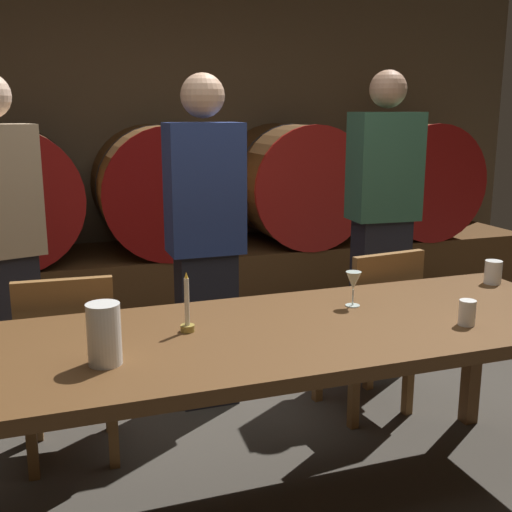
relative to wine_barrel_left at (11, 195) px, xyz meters
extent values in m
plane|color=#3F3A33|center=(1.06, -2.59, -0.98)|extent=(8.85, 8.85, 0.00)
cube|color=brown|center=(1.06, 0.55, 0.33)|extent=(6.81, 0.24, 2.62)
cube|color=brown|center=(1.06, 0.00, -0.72)|extent=(6.13, 0.90, 0.51)
cylinder|color=#513319|center=(0.00, 0.00, 0.00)|extent=(0.93, 0.86, 0.93)
cylinder|color=#9E1411|center=(0.00, -0.45, 0.00)|extent=(0.95, 0.03, 0.95)
cylinder|color=#9E1411|center=(0.00, 0.45, 0.00)|extent=(0.95, 0.03, 0.95)
cylinder|color=#2D2D33|center=(0.00, 0.00, 0.00)|extent=(0.94, 0.04, 0.94)
cylinder|color=brown|center=(1.04, 0.00, 0.00)|extent=(0.93, 0.86, 0.93)
cylinder|color=maroon|center=(1.04, -0.45, 0.00)|extent=(0.95, 0.03, 0.95)
cylinder|color=maroon|center=(1.04, 0.45, 0.00)|extent=(0.95, 0.03, 0.95)
cylinder|color=#2D2D33|center=(1.04, 0.00, 0.00)|extent=(0.94, 0.04, 0.94)
cylinder|color=brown|center=(2.12, 0.00, 0.00)|extent=(0.93, 0.86, 0.93)
cylinder|color=#B21C16|center=(2.12, -0.45, 0.00)|extent=(0.95, 0.03, 0.95)
cylinder|color=#B21C16|center=(2.12, 0.45, 0.00)|extent=(0.95, 0.03, 0.95)
cylinder|color=#2D2D33|center=(2.12, 0.00, 0.00)|extent=(0.94, 0.04, 0.94)
cylinder|color=brown|center=(3.18, 0.00, 0.00)|extent=(0.93, 0.86, 0.93)
cylinder|color=#9E1411|center=(3.18, -0.45, 0.00)|extent=(0.95, 0.03, 0.95)
cylinder|color=#9E1411|center=(3.18, 0.45, 0.00)|extent=(0.95, 0.03, 0.95)
cylinder|color=#2D2D33|center=(3.18, 0.00, 0.00)|extent=(0.94, 0.04, 0.94)
cube|color=brown|center=(0.98, -2.64, -0.24)|extent=(2.53, 0.86, 0.05)
cube|color=brown|center=(2.16, -2.27, -0.62)|extent=(0.07, 0.07, 0.71)
cube|color=brown|center=(0.25, -1.92, -0.54)|extent=(0.42, 0.42, 0.04)
cube|color=brown|center=(0.24, -2.10, -0.31)|extent=(0.40, 0.06, 0.42)
cube|color=brown|center=(0.43, -1.76, -0.77)|extent=(0.05, 0.05, 0.42)
cube|color=brown|center=(0.09, -1.74, -0.77)|extent=(0.05, 0.05, 0.42)
cube|color=brown|center=(0.41, -2.10, -0.77)|extent=(0.05, 0.05, 0.42)
cube|color=brown|center=(0.07, -2.08, -0.77)|extent=(0.05, 0.05, 0.42)
cube|color=brown|center=(1.73, -1.94, -0.54)|extent=(0.44, 0.44, 0.04)
cube|color=brown|center=(1.75, -2.12, -0.31)|extent=(0.40, 0.09, 0.42)
cube|color=brown|center=(1.88, -1.75, -0.77)|extent=(0.05, 0.05, 0.42)
cube|color=brown|center=(1.54, -1.79, -0.77)|extent=(0.05, 0.05, 0.42)
cube|color=brown|center=(1.92, -2.09, -0.77)|extent=(0.05, 0.05, 0.42)
cube|color=brown|center=(1.58, -2.13, -0.77)|extent=(0.05, 0.05, 0.42)
cube|color=black|center=(-0.02, -1.44, -0.55)|extent=(0.34, 0.28, 0.86)
cube|color=black|center=(0.98, -1.59, -0.56)|extent=(0.30, 0.20, 0.83)
cube|color=navy|center=(0.98, -1.59, 0.18)|extent=(0.38, 0.24, 0.66)
sphere|color=#D8A884|center=(0.98, -1.59, 0.64)|extent=(0.22, 0.22, 0.22)
cube|color=black|center=(2.05, -1.53, -0.51)|extent=(0.31, 0.22, 0.94)
cube|color=#336047|center=(2.05, -1.53, 0.26)|extent=(0.40, 0.27, 0.61)
sphere|color=tan|center=(2.05, -1.53, 0.69)|extent=(0.21, 0.21, 0.21)
cylinder|color=olive|center=(0.65, -2.56, -0.20)|extent=(0.05, 0.05, 0.02)
cylinder|color=#EDE5CC|center=(0.65, -2.56, -0.10)|extent=(0.02, 0.02, 0.18)
cone|color=yellow|center=(0.65, -2.56, 0.00)|extent=(0.01, 0.01, 0.02)
cylinder|color=white|center=(0.34, -2.77, -0.12)|extent=(0.11, 0.11, 0.20)
cylinder|color=silver|center=(1.37, -2.48, -0.22)|extent=(0.06, 0.06, 0.00)
cylinder|color=silver|center=(1.37, -2.48, -0.18)|extent=(0.01, 0.01, 0.07)
cone|color=silver|center=(1.37, -2.48, -0.11)|extent=(0.06, 0.06, 0.07)
cylinder|color=white|center=(1.66, -2.83, -0.17)|extent=(0.06, 0.06, 0.10)
cylinder|color=white|center=(2.15, -2.39, -0.16)|extent=(0.08, 0.08, 0.11)
camera|label=1|loc=(0.17, -4.70, 0.57)|focal=44.27mm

